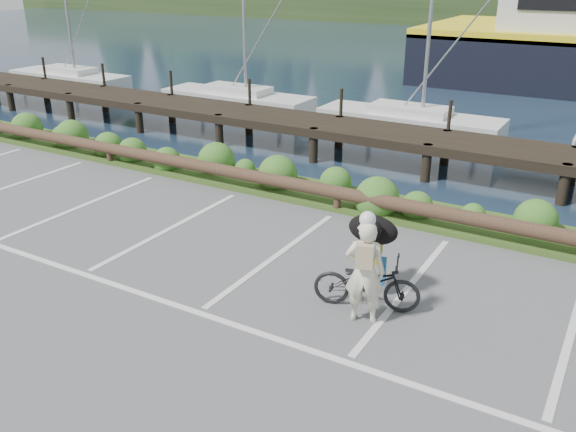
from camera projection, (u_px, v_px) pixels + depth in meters
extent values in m
plane|color=#535255|center=(214.00, 302.00, 10.01)|extent=(72.00, 72.00, 0.00)
plane|color=#18283B|center=(575.00, 50.00, 48.76)|extent=(160.00, 160.00, 0.00)
cube|color=#3D5B21|center=(350.00, 200.00, 14.21)|extent=(34.00, 1.60, 0.10)
imported|color=black|center=(367.00, 283.00, 9.68)|extent=(1.80, 1.05, 0.90)
imported|color=#EAE4C6|center=(365.00, 272.00, 9.17)|extent=(0.70, 0.56, 1.69)
ellipsoid|color=black|center=(373.00, 229.00, 9.91)|extent=(0.64, 0.93, 0.49)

